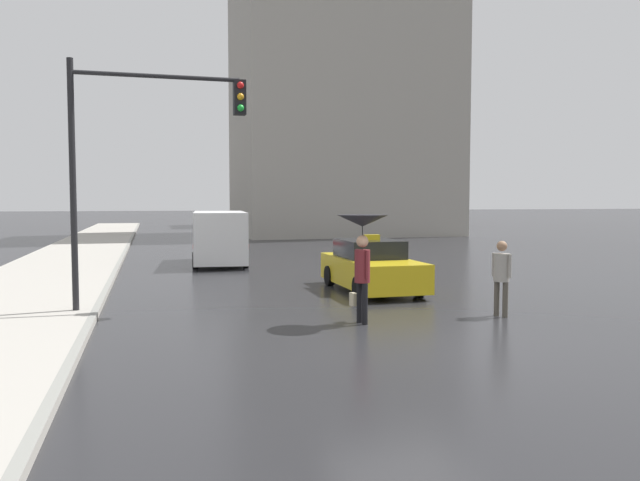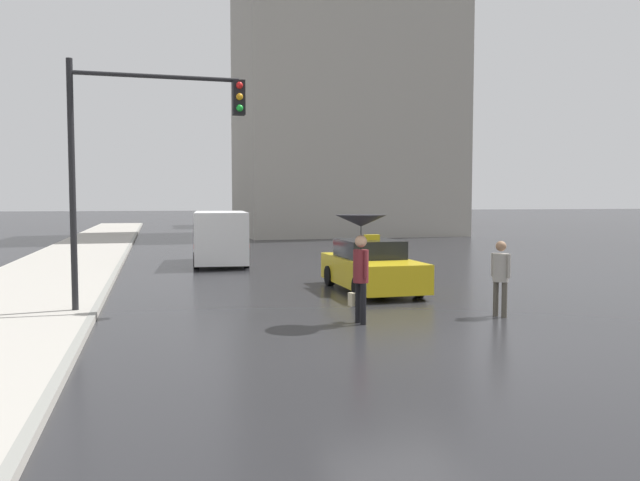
# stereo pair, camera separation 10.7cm
# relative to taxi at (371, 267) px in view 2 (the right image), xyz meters

# --- Properties ---
(ground_plane) EXTENTS (300.00, 300.00, 0.00)m
(ground_plane) POSITION_rel_taxi_xyz_m (-1.80, -6.52, -0.67)
(ground_plane) COLOR #262628
(taxi) EXTENTS (1.91, 4.44, 1.61)m
(taxi) POSITION_rel_taxi_xyz_m (0.00, 0.00, 0.00)
(taxi) COLOR gold
(taxi) RESTS_ON ground_plane
(ambulance_van) EXTENTS (2.44, 5.28, 2.12)m
(ambulance_van) POSITION_rel_taxi_xyz_m (-3.39, 8.58, 0.51)
(ambulance_van) COLOR white
(ambulance_van) RESTS_ON ground_plane
(pedestrian_with_umbrella) EXTENTS (1.08, 1.08, 2.28)m
(pedestrian_with_umbrella) POSITION_rel_taxi_xyz_m (-1.83, -4.49, 1.17)
(pedestrian_with_umbrella) COLOR black
(pedestrian_with_umbrella) RESTS_ON ground_plane
(pedestrian_man) EXTENTS (0.45, 0.47, 1.69)m
(pedestrian_man) POSITION_rel_taxi_xyz_m (1.41, -4.55, 0.34)
(pedestrian_man) COLOR #4C473D
(pedestrian_man) RESTS_ON ground_plane
(traffic_light) EXTENTS (3.91, 0.38, 5.68)m
(traffic_light) POSITION_rel_taxi_xyz_m (-6.17, -2.03, 3.30)
(traffic_light) COLOR black
(traffic_light) RESTS_ON ground_plane
(building_tower_near) EXTENTS (15.60, 11.72, 23.87)m
(building_tower_near) POSITION_rel_taxi_xyz_m (8.06, 29.19, 11.26)
(building_tower_near) COLOR #A39E93
(building_tower_near) RESTS_ON ground_plane
(building_tower_far) EXTENTS (11.42, 9.88, 25.59)m
(building_tower_far) POSITION_rel_taxi_xyz_m (18.61, 48.07, 12.12)
(building_tower_far) COLOR brown
(building_tower_far) RESTS_ON ground_plane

